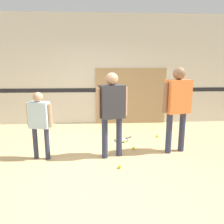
{
  "coord_description": "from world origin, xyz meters",
  "views": [
    {
      "loc": [
        -0.04,
        -3.97,
        1.76
      ],
      "look_at": [
        0.19,
        0.04,
        0.9
      ],
      "focal_mm": 35.0,
      "sensor_mm": 36.0,
      "label": 1
    }
  ],
  "objects_px": {
    "person_student_left": "(39,118)",
    "tennis_ball_stray_right": "(134,148)",
    "person_instructor": "(112,106)",
    "person_student_right": "(177,101)",
    "racket_spare_on_floor": "(122,140)",
    "tennis_ball_stray_left": "(157,136)",
    "tennis_ball_near_instructor": "(120,166)",
    "tennis_ball_by_spare_racket": "(124,141)"
  },
  "relations": [
    {
      "from": "person_student_left",
      "to": "tennis_ball_stray_right",
      "type": "xyz_separation_m",
      "value": [
        1.82,
        0.33,
        -0.76
      ]
    },
    {
      "from": "tennis_ball_stray_left",
      "to": "tennis_ball_near_instructor",
      "type": "bearing_deg",
      "value": -123.97
    },
    {
      "from": "tennis_ball_stray_left",
      "to": "tennis_ball_by_spare_racket",
      "type": "bearing_deg",
      "value": -159.33
    },
    {
      "from": "tennis_ball_stray_right",
      "to": "person_instructor",
      "type": "bearing_deg",
      "value": -146.65
    },
    {
      "from": "person_student_left",
      "to": "tennis_ball_by_spare_racket",
      "type": "xyz_separation_m",
      "value": [
        1.68,
        0.78,
        -0.76
      ]
    },
    {
      "from": "person_student_left",
      "to": "racket_spare_on_floor",
      "type": "xyz_separation_m",
      "value": [
        1.63,
        0.94,
        -0.78
      ]
    },
    {
      "from": "tennis_ball_stray_left",
      "to": "person_student_left",
      "type": "bearing_deg",
      "value": -156.38
    },
    {
      "from": "person_instructor",
      "to": "racket_spare_on_floor",
      "type": "distance_m",
      "value": 1.39
    },
    {
      "from": "racket_spare_on_floor",
      "to": "tennis_ball_stray_left",
      "type": "xyz_separation_m",
      "value": [
        0.91,
        0.17,
        0.02
      ]
    },
    {
      "from": "person_instructor",
      "to": "racket_spare_on_floor",
      "type": "bearing_deg",
      "value": 55.27
    },
    {
      "from": "racket_spare_on_floor",
      "to": "tennis_ball_near_instructor",
      "type": "relative_size",
      "value": 7.62
    },
    {
      "from": "person_student_left",
      "to": "tennis_ball_stray_left",
      "type": "bearing_deg",
      "value": 34.39
    },
    {
      "from": "tennis_ball_by_spare_racket",
      "to": "tennis_ball_stray_right",
      "type": "bearing_deg",
      "value": -72.04
    },
    {
      "from": "person_student_left",
      "to": "tennis_ball_stray_right",
      "type": "height_order",
      "value": "person_student_left"
    },
    {
      "from": "person_student_left",
      "to": "racket_spare_on_floor",
      "type": "bearing_deg",
      "value": 40.74
    },
    {
      "from": "person_student_left",
      "to": "tennis_ball_stray_right",
      "type": "bearing_deg",
      "value": 21.06
    },
    {
      "from": "tennis_ball_stray_left",
      "to": "tennis_ball_stray_right",
      "type": "height_order",
      "value": "same"
    },
    {
      "from": "person_student_left",
      "to": "person_student_right",
      "type": "bearing_deg",
      "value": 14.85
    },
    {
      "from": "person_student_left",
      "to": "person_student_right",
      "type": "xyz_separation_m",
      "value": [
        2.66,
        0.19,
        0.27
      ]
    },
    {
      "from": "person_student_left",
      "to": "tennis_ball_near_instructor",
      "type": "height_order",
      "value": "person_student_left"
    },
    {
      "from": "tennis_ball_by_spare_racket",
      "to": "tennis_ball_stray_right",
      "type": "height_order",
      "value": "same"
    },
    {
      "from": "person_student_left",
      "to": "tennis_ball_by_spare_racket",
      "type": "relative_size",
      "value": 19.43
    },
    {
      "from": "tennis_ball_near_instructor",
      "to": "tennis_ball_stray_left",
      "type": "height_order",
      "value": "same"
    },
    {
      "from": "tennis_ball_near_instructor",
      "to": "tennis_ball_stray_left",
      "type": "xyz_separation_m",
      "value": [
        1.08,
        1.6,
        0.0
      ]
    },
    {
      "from": "tennis_ball_by_spare_racket",
      "to": "tennis_ball_stray_left",
      "type": "bearing_deg",
      "value": 20.67
    },
    {
      "from": "tennis_ball_stray_left",
      "to": "tennis_ball_stray_right",
      "type": "relative_size",
      "value": 1.0
    },
    {
      "from": "person_instructor",
      "to": "racket_spare_on_floor",
      "type": "xyz_separation_m",
      "value": [
        0.28,
        0.92,
        -1.0
      ]
    },
    {
      "from": "person_instructor",
      "to": "tennis_ball_stray_left",
      "type": "relative_size",
      "value": 24.66
    },
    {
      "from": "person_student_left",
      "to": "tennis_ball_near_instructor",
      "type": "bearing_deg",
      "value": -7.91
    },
    {
      "from": "tennis_ball_by_spare_racket",
      "to": "tennis_ball_stray_left",
      "type": "distance_m",
      "value": 0.92
    },
    {
      "from": "person_student_left",
      "to": "tennis_ball_near_instructor",
      "type": "relative_size",
      "value": 19.43
    },
    {
      "from": "racket_spare_on_floor",
      "to": "tennis_ball_stray_left",
      "type": "relative_size",
      "value": 7.62
    },
    {
      "from": "person_instructor",
      "to": "person_student_right",
      "type": "height_order",
      "value": "person_student_right"
    },
    {
      "from": "person_student_right",
      "to": "person_instructor",
      "type": "bearing_deg",
      "value": -8.61
    },
    {
      "from": "person_instructor",
      "to": "person_student_right",
      "type": "relative_size",
      "value": 0.94
    },
    {
      "from": "tennis_ball_stray_right",
      "to": "tennis_ball_near_instructor",
      "type": "bearing_deg",
      "value": -113.98
    },
    {
      "from": "person_instructor",
      "to": "tennis_ball_near_instructor",
      "type": "relative_size",
      "value": 24.66
    },
    {
      "from": "person_instructor",
      "to": "racket_spare_on_floor",
      "type": "height_order",
      "value": "person_instructor"
    },
    {
      "from": "person_student_left",
      "to": "tennis_ball_stray_left",
      "type": "distance_m",
      "value": 2.87
    },
    {
      "from": "person_instructor",
      "to": "tennis_ball_by_spare_racket",
      "type": "relative_size",
      "value": 24.66
    },
    {
      "from": "person_student_right",
      "to": "person_student_left",
      "type": "bearing_deg",
      "value": -12.01
    },
    {
      "from": "person_student_right",
      "to": "tennis_ball_stray_right",
      "type": "relative_size",
      "value": 26.11
    }
  ]
}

